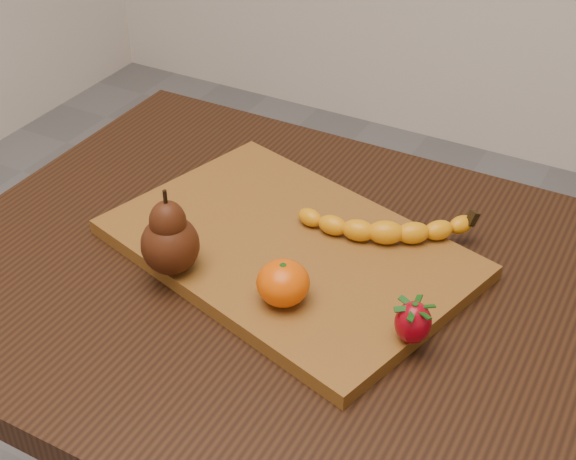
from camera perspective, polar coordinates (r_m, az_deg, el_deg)
The scene contains 6 objects.
table at distance 1.06m, azimuth 2.32°, elevation -7.96°, with size 1.00×0.70×0.76m.
cutting_board at distance 1.04m, azimuth 0.00°, elevation -1.35°, with size 0.45×0.30×0.02m, color brown.
banana at distance 1.03m, azimuth 6.97°, elevation -0.17°, with size 0.20×0.05×0.03m, color orange, non-canonical shape.
pear at distance 0.97m, azimuth -8.48°, elevation -0.09°, with size 0.07×0.07×0.11m, color #401B0A, non-canonical shape.
mandarin at distance 0.92m, azimuth -0.35°, elevation -3.79°, with size 0.06×0.06×0.05m, color #E34F02.
strawberry at distance 0.89m, azimuth 8.89°, elevation -6.42°, with size 0.04×0.04×0.05m, color #970412, non-canonical shape.
Camera 1 is at (0.33, -0.69, 1.40)m, focal length 50.00 mm.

